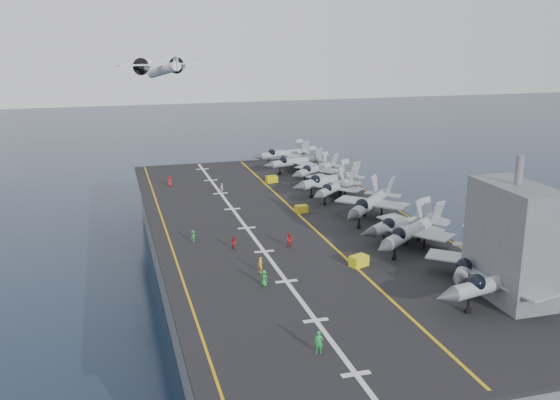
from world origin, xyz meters
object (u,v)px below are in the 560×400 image
object	(u,v)px
fighter_jet_0	(500,280)
island_superstructure	(513,228)
tow_cart_a	(359,261)
transport_plane	(163,70)

from	to	relation	value
fighter_jet_0	island_superstructure	bearing A→B (deg)	36.88
island_superstructure	tow_cart_a	bearing A→B (deg)	133.28
tow_cart_a	island_superstructure	bearing A→B (deg)	-46.72
tow_cart_a	transport_plane	bearing A→B (deg)	102.35
fighter_jet_0	transport_plane	xyz separation A→B (m)	(-24.66, 83.16, 16.29)
fighter_jet_0	transport_plane	world-z (taller)	transport_plane
island_superstructure	transport_plane	distance (m)	86.64
fighter_jet_0	tow_cart_a	xyz separation A→B (m)	(-9.46, 13.73, -1.98)
island_superstructure	tow_cart_a	distance (m)	18.11
transport_plane	fighter_jet_0	bearing A→B (deg)	-73.48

